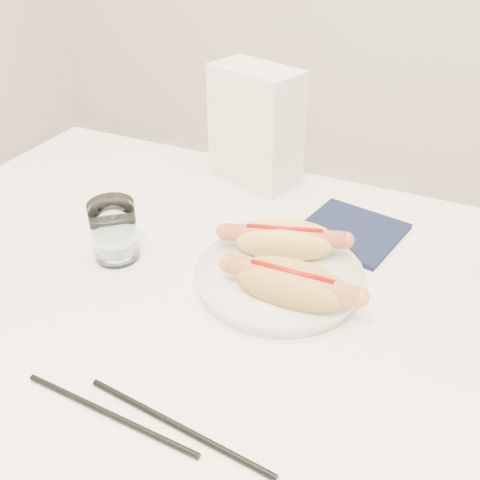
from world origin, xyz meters
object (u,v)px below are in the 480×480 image
at_px(table, 240,336).
at_px(hotdog_right, 291,284).
at_px(water_glass, 114,231).
at_px(hotdog_left, 284,240).
at_px(napkin_box, 256,126).
at_px(plate, 279,278).

relative_size(table, hotdog_right, 6.92).
xyz_separation_m(table, water_glass, (-0.21, 0.02, 0.11)).
relative_size(table, water_glass, 13.19).
xyz_separation_m(hotdog_left, water_glass, (-0.23, -0.09, 0.01)).
relative_size(table, napkin_box, 5.79).
bearing_deg(table, hotdog_right, 13.62).
distance_m(water_glass, napkin_box, 0.33).
bearing_deg(hotdog_right, water_glass, 178.09).
distance_m(hotdog_right, napkin_box, 0.38).
bearing_deg(plate, napkin_box, 119.81).
bearing_deg(plate, hotdog_right, -53.45).
distance_m(hotdog_right, water_glass, 0.27).
relative_size(water_glass, napkin_box, 0.44).
height_order(hotdog_left, water_glass, water_glass).
height_order(water_glass, napkin_box, napkin_box).
bearing_deg(napkin_box, table, -50.79).
bearing_deg(water_glass, hotdog_right, -0.60).
height_order(hotdog_right, napkin_box, napkin_box).
height_order(hotdog_left, napkin_box, napkin_box).
relative_size(hotdog_left, hotdog_right, 0.98).
relative_size(plate, napkin_box, 1.08).
xyz_separation_m(hotdog_right, napkin_box, (-0.19, 0.32, 0.06)).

